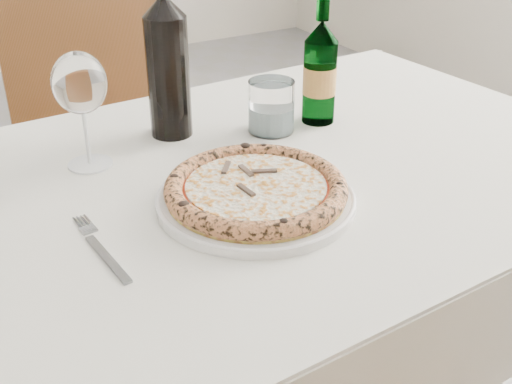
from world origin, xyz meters
The scene contains 9 objects.
dining_table centered at (0.20, -0.24, 0.67)m, with size 1.48×0.92×0.76m.
chair_far centered at (0.24, 0.58, 0.53)m, with size 0.50×0.50×0.93m.
plate centered at (0.20, -0.34, 0.76)m, with size 0.31×0.31×0.02m.
pizza centered at (0.20, -0.34, 0.78)m, with size 0.28×0.28×0.03m.
fork centered at (-0.04, -0.35, 0.76)m, with size 0.02×0.18×0.00m.
wine_glass centered at (0.02, -0.08, 0.90)m, with size 0.09×0.09×0.20m.
tumbler centered at (0.37, -0.11, 0.80)m, with size 0.09×0.09×0.10m.
beer_bottle centered at (0.48, -0.12, 0.86)m, with size 0.06×0.06×0.25m.
wine_bottle centered at (0.20, -0.03, 0.89)m, with size 0.08×0.08×0.32m.
Camera 1 is at (-0.23, -1.08, 1.24)m, focal length 45.00 mm.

